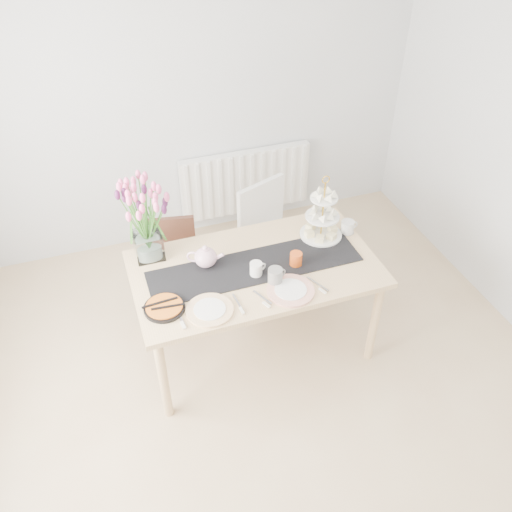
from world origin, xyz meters
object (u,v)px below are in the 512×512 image
object	(u,v)px
mug_white	(256,269)
plate_left	(210,310)
chair_white	(270,230)
cream_jug	(347,227)
dining_table	(255,275)
radiator	(246,182)
tulip_vase	(143,210)
teapot	(206,257)
tart_tin	(164,307)
mug_grey	(275,276)
mug_orange	(296,259)
plate_right	(291,290)
cake_stand	(322,221)
chair_brown	(172,262)

from	to	relation	value
mug_white	plate_left	bearing A→B (deg)	-163.13
chair_white	cream_jug	size ratio (longest dim) A/B	9.65
dining_table	plate_left	xyz separation A→B (m)	(-0.39, -0.29, 0.08)
radiator	tulip_vase	xyz separation A→B (m)	(-1.05, -1.15, 0.67)
teapot	tart_tin	xyz separation A→B (m)	(-0.34, -0.30, -0.06)
mug_grey	mug_orange	world-z (taller)	mug_grey
teapot	plate_right	bearing A→B (deg)	-20.07
chair_white	mug_grey	bearing A→B (deg)	-129.85
cake_stand	mug_white	world-z (taller)	cake_stand
cream_jug	plate_left	xyz separation A→B (m)	(-1.12, -0.44, -0.04)
teapot	mug_white	distance (m)	0.34
cake_stand	tart_tin	distance (m)	1.24
cake_stand	mug_grey	size ratio (longest dim) A/B	3.93
cake_stand	chair_brown	bearing A→B (deg)	156.42
cake_stand	teapot	distance (m)	0.85
cake_stand	plate_right	world-z (taller)	cake_stand
radiator	tulip_vase	world-z (taller)	tulip_vase
tulip_vase	cream_jug	world-z (taller)	tulip_vase
chair_white	mug_orange	xyz separation A→B (m)	(-0.09, -0.71, 0.28)
mug_grey	dining_table	bearing A→B (deg)	91.49
dining_table	cream_jug	size ratio (longest dim) A/B	17.34
tulip_vase	mug_orange	size ratio (longest dim) A/B	6.93
dining_table	mug_orange	size ratio (longest dim) A/B	16.64
dining_table	mug_orange	distance (m)	0.29
chair_brown	tart_tin	world-z (taller)	tart_tin
dining_table	tulip_vase	size ratio (longest dim) A/B	2.40
mug_orange	mug_grey	bearing A→B (deg)	155.84
mug_white	mug_orange	xyz separation A→B (m)	(0.28, 0.01, 0.00)
cake_stand	mug_orange	size ratio (longest dim) A/B	4.49
teapot	dining_table	bearing A→B (deg)	2.99
tulip_vase	mug_orange	world-z (taller)	tulip_vase
mug_white	mug_orange	bearing A→B (deg)	-11.91
cake_stand	plate_left	bearing A→B (deg)	-153.71
plate_left	mug_grey	bearing A→B (deg)	13.00
radiator	dining_table	distance (m)	1.57
cake_stand	plate_left	distance (m)	1.05
cake_stand	mug_grey	xyz separation A→B (m)	(-0.48, -0.36, -0.07)
mug_white	plate_right	world-z (taller)	mug_white
cream_jug	mug_white	xyz separation A→B (m)	(-0.76, -0.22, 0.00)
chair_white	mug_white	world-z (taller)	chair_white
dining_table	plate_left	size ratio (longest dim) A/B	5.58
radiator	tulip_vase	size ratio (longest dim) A/B	1.80
chair_white	mug_orange	world-z (taller)	chair_white
chair_white	teapot	world-z (taller)	teapot
plate_left	mug_white	bearing A→B (deg)	30.46
tart_tin	mug_white	distance (m)	0.63
radiator	mug_white	bearing A→B (deg)	-105.87
radiator	chair_white	size ratio (longest dim) A/B	1.35
dining_table	teapot	world-z (taller)	teapot
dining_table	tart_tin	size ratio (longest dim) A/B	6.46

